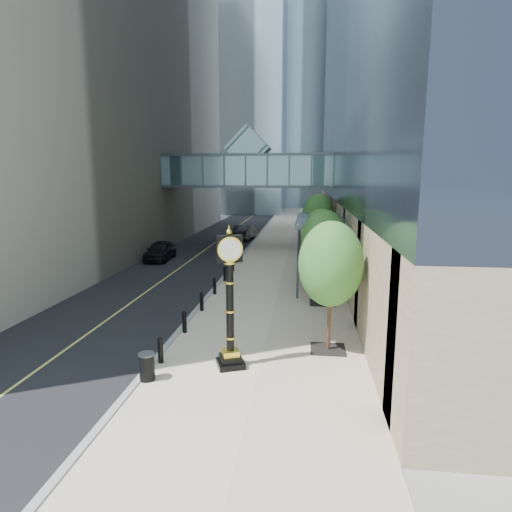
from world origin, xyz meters
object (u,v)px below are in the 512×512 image
(car_near, at_px, (160,250))
(car_far, at_px, (245,232))
(trash_bin, at_px, (147,367))
(street_clock, at_px, (230,309))
(pedestrian, at_px, (333,284))

(car_near, height_order, car_far, car_far)
(trash_bin, relative_size, car_near, 0.19)
(street_clock, height_order, pedestrian, street_clock)
(trash_bin, bearing_deg, street_clock, 27.56)
(street_clock, height_order, trash_bin, street_clock)
(street_clock, bearing_deg, pedestrian, 44.68)
(car_far, bearing_deg, street_clock, 104.86)
(trash_bin, xyz_separation_m, car_far, (-1.50, 34.03, 0.33))
(pedestrian, height_order, car_near, pedestrian)
(pedestrian, distance_m, car_near, 17.18)
(car_near, bearing_deg, car_far, 65.26)
(car_near, relative_size, car_far, 0.94)
(trash_bin, xyz_separation_m, pedestrian, (6.91, 10.92, 0.41))
(trash_bin, height_order, car_far, car_far)
(street_clock, xyz_separation_m, car_near, (-9.53, 19.80, -1.44))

